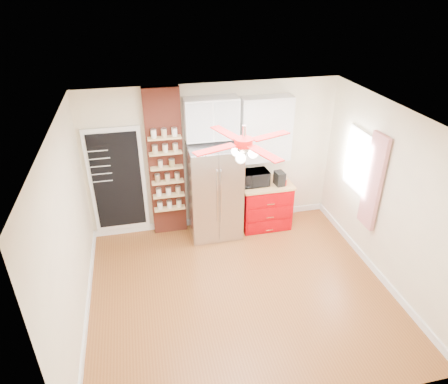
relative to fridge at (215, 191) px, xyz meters
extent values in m
plane|color=brown|center=(0.05, -1.63, -0.88)|extent=(4.50, 4.50, 0.00)
plane|color=white|center=(0.05, -1.63, 1.83)|extent=(4.50, 4.50, 0.00)
cube|color=beige|center=(0.05, 0.37, 0.48)|extent=(4.50, 0.02, 2.70)
cube|color=beige|center=(0.05, -3.63, 0.48)|extent=(4.50, 0.02, 2.70)
cube|color=beige|center=(-2.20, -1.63, 0.48)|extent=(0.02, 4.00, 2.70)
cube|color=beige|center=(2.30, -1.63, 0.48)|extent=(0.02, 4.00, 2.70)
cube|color=white|center=(-1.65, 0.34, 0.23)|extent=(0.95, 0.04, 1.95)
cube|color=black|center=(-1.65, 0.32, 0.23)|extent=(0.82, 0.02, 1.78)
cube|color=brown|center=(-0.80, 0.29, 0.48)|extent=(0.60, 0.16, 2.70)
cube|color=silver|center=(0.00, 0.00, 0.00)|extent=(0.90, 0.70, 1.75)
cube|color=white|center=(0.00, 0.20, 1.27)|extent=(0.90, 0.35, 0.70)
cube|color=#AE0006|center=(0.97, 0.05, -0.45)|extent=(0.90, 0.60, 0.86)
cube|color=tan|center=(0.97, 0.05, 0.01)|extent=(0.94, 0.64, 0.04)
cube|color=white|center=(0.97, 0.22, 1.00)|extent=(0.90, 0.30, 1.15)
cube|color=white|center=(2.28, -0.73, 0.68)|extent=(0.04, 0.75, 1.05)
cube|color=red|center=(2.23, -1.28, 0.57)|extent=(0.06, 0.40, 1.55)
cylinder|color=silver|center=(0.05, -1.63, 1.68)|extent=(0.05, 0.05, 0.20)
cylinder|color=#B30D0B|center=(0.05, -1.63, 1.56)|extent=(0.24, 0.24, 0.10)
sphere|color=white|center=(0.05, -1.63, 1.40)|extent=(0.13, 0.13, 0.13)
imported|color=black|center=(0.75, 0.05, 0.16)|extent=(0.50, 0.35, 0.27)
cube|color=black|center=(1.18, -0.05, 0.15)|extent=(0.17, 0.23, 0.25)
cylinder|color=#A71409|center=(1.26, -0.09, 0.09)|extent=(0.13, 0.13, 0.13)
cylinder|color=#B2091E|center=(1.31, 0.09, 0.09)|extent=(0.12, 0.12, 0.13)
cylinder|color=#C2B095|center=(-0.90, 0.16, 0.56)|extent=(0.10, 0.10, 0.12)
cylinder|color=olive|center=(-0.71, 0.13, 0.56)|extent=(0.10, 0.10, 0.13)
camera|label=1|loc=(-1.21, -6.07, 3.39)|focal=32.00mm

